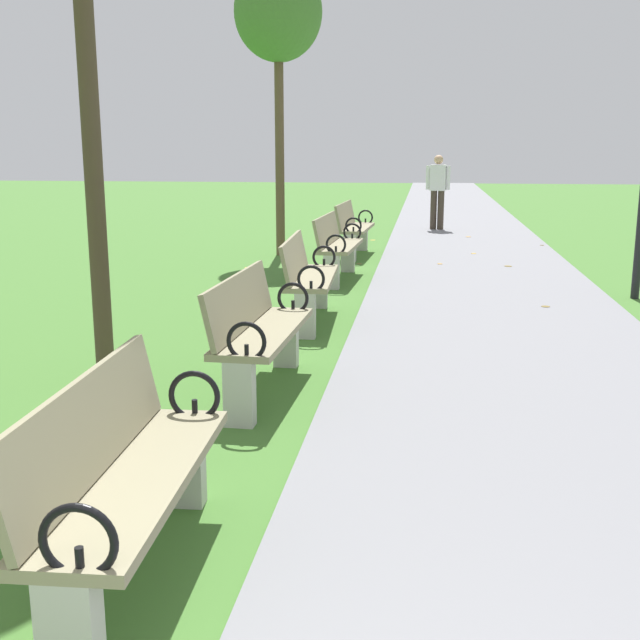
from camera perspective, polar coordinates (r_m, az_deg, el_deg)
name	(u,v)px	position (r m, az deg, el deg)	size (l,w,h in m)	color
paved_walkway	(460,227)	(18.42, 10.12, 6.62)	(3.00, 44.00, 0.02)	slate
park_bench_2	(124,475)	(3.47, -13.98, -10.84)	(0.54, 1.62, 0.90)	gray
park_bench_3	(258,330)	(5.92, -4.50, -0.74)	(0.52, 1.61, 0.90)	gray
park_bench_4	(307,277)	(8.32, -0.91, 3.15)	(0.55, 1.62, 0.90)	gray
park_bench_5	(337,245)	(10.98, 1.21, 5.43)	(0.54, 1.62, 0.90)	gray
park_bench_6	(353,227)	(13.43, 2.42, 6.72)	(0.55, 1.62, 0.90)	gray
tree_4	(278,15)	(13.64, -3.05, 21.19)	(1.43, 1.43, 4.74)	brown
pedestrian_walking	(438,188)	(17.77, 8.53, 9.44)	(0.52, 0.27, 1.62)	#3D3328
scattered_leaves	(351,318)	(8.52, 2.25, 0.12)	(5.01, 17.19, 0.02)	gold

